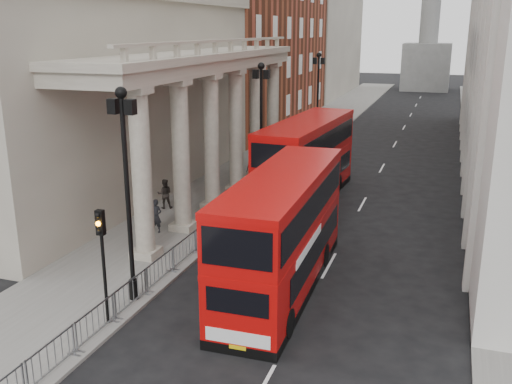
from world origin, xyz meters
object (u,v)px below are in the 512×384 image
object	(u,v)px
lamp_post_south	(127,182)
bus_near	(283,229)
pedestrian_b	(165,194)
bus_far	(307,159)
pedestrian_a	(156,216)
traffic_light	(102,246)
pedestrian_c	(252,168)
lamp_post_north	(318,93)
lamp_post_mid	(261,120)

from	to	relation	value
lamp_post_south	bus_near	world-z (taller)	lamp_post_south
pedestrian_b	bus_near	bearing A→B (deg)	113.87
lamp_post_south	bus_far	size ratio (longest dim) A/B	0.70
lamp_post_south	pedestrian_a	bearing A→B (deg)	111.72
traffic_light	pedestrian_a	xyz separation A→B (m)	(-2.94, 9.14, -2.10)
traffic_light	pedestrian_c	bearing A→B (deg)	94.71
traffic_light	lamp_post_north	bearing A→B (deg)	90.17
pedestrian_a	pedestrian_c	distance (m)	11.88
pedestrian_c	traffic_light	bearing A→B (deg)	-82.22
lamp_post_north	bus_far	size ratio (longest dim) A/B	0.70
bus_far	pedestrian_a	xyz separation A→B (m)	(-5.93, -8.59, -1.64)
pedestrian_a	pedestrian_c	xyz separation A→B (m)	(1.21, 11.82, -0.05)
lamp_post_south	lamp_post_mid	xyz separation A→B (m)	(0.00, 16.00, 0.00)
lamp_post_south	traffic_light	size ratio (longest dim) A/B	1.93
traffic_light	bus_far	world-z (taller)	bus_far
bus_near	pedestrian_a	distance (m)	9.07
bus_near	lamp_post_mid	bearing A→B (deg)	110.99
lamp_post_north	lamp_post_south	bearing A→B (deg)	-90.00
bus_near	lamp_post_south	bearing A→B (deg)	-149.47
lamp_post_north	pedestrian_c	bearing A→B (deg)	-97.10
lamp_post_south	pedestrian_a	size ratio (longest dim) A/B	4.67
pedestrian_b	pedestrian_a	bearing A→B (deg)	84.53
lamp_post_north	pedestrian_b	size ratio (longest dim) A/B	4.68
lamp_post_north	pedestrian_b	world-z (taller)	lamp_post_north
lamp_post_mid	bus_near	xyz separation A→B (m)	(5.19, -12.81, -2.37)
bus_near	bus_far	distance (m)	12.69
lamp_post_south	lamp_post_mid	distance (m)	16.00
pedestrian_b	pedestrian_c	bearing A→B (deg)	-135.82
lamp_post_mid	pedestrian_a	distance (m)	10.11
pedestrian_a	pedestrian_b	world-z (taller)	pedestrian_a
lamp_post_south	bus_far	world-z (taller)	lamp_post_south
lamp_post_south	pedestrian_c	size ratio (longest dim) A/B	4.96
lamp_post_mid	bus_near	bearing A→B (deg)	-67.94
traffic_light	pedestrian_c	xyz separation A→B (m)	(-1.73, 20.95, -2.15)
bus_far	pedestrian_a	bearing A→B (deg)	-120.50
lamp_post_mid	bus_near	size ratio (longest dim) A/B	0.74
lamp_post_mid	pedestrian_a	xyz separation A→B (m)	(-2.84, -8.88, -3.90)
lamp_post_south	pedestrian_b	size ratio (longest dim) A/B	4.68
pedestrian_b	lamp_post_north	bearing A→B (deg)	-128.53
lamp_post_mid	lamp_post_north	xyz separation A→B (m)	(0.00, 16.00, 0.00)
traffic_light	pedestrian_b	distance (m)	13.94
bus_far	pedestrian_c	bearing A→B (deg)	149.79
bus_far	bus_near	bearing A→B (deg)	-76.39
lamp_post_south	pedestrian_b	world-z (taller)	lamp_post_south
pedestrian_a	bus_near	bearing A→B (deg)	-26.39
lamp_post_mid	pedestrian_b	xyz separation A→B (m)	(-4.36, -4.98, -3.90)
lamp_post_north	bus_near	distance (m)	29.37
bus_far	lamp_post_north	bearing A→B (deg)	104.86
lamp_post_north	pedestrian_a	bearing A→B (deg)	-96.50
lamp_post_north	traffic_light	bearing A→B (deg)	-89.83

